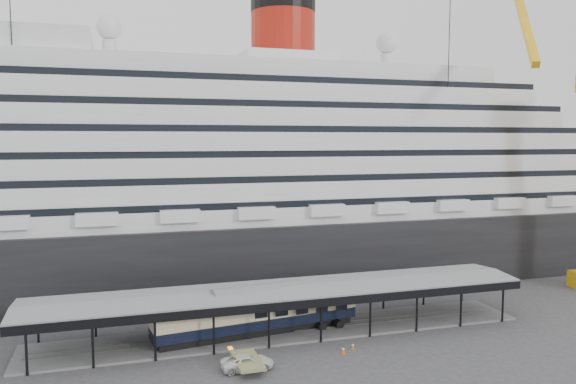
# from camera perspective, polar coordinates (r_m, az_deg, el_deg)

# --- Properties ---
(ground) EXTENTS (200.00, 200.00, 0.00)m
(ground) POSITION_cam_1_polar(r_m,az_deg,el_deg) (60.72, 1.02, -15.58)
(ground) COLOR #3A3A3C
(ground) RESTS_ON ground
(cruise_ship) EXTENTS (130.00, 30.00, 43.90)m
(cruise_ship) POSITION_cam_1_polar(r_m,az_deg,el_deg) (87.76, -5.48, 3.14)
(cruise_ship) COLOR black
(cruise_ship) RESTS_ON ground
(platform_canopy) EXTENTS (56.00, 9.18, 5.30)m
(platform_canopy) POSITION_cam_1_polar(r_m,az_deg,el_deg) (64.45, -0.39, -12.10)
(platform_canopy) COLOR slate
(platform_canopy) RESTS_ON ground
(port_truck) EXTENTS (5.02, 2.33, 1.39)m
(port_truck) POSITION_cam_1_polar(r_m,az_deg,el_deg) (55.52, -4.15, -16.88)
(port_truck) COLOR white
(port_truck) RESTS_ON ground
(pullman_carriage) EXTENTS (23.62, 6.07, 23.00)m
(pullman_carriage) POSITION_cam_1_polar(r_m,az_deg,el_deg) (63.55, -3.09, -11.97)
(pullman_carriage) COLOR black
(pullman_carriage) RESTS_ON ground
(traffic_cone_left) EXTENTS (0.47, 0.47, 0.72)m
(traffic_cone_left) POSITION_cam_1_polar(r_m,az_deg,el_deg) (55.27, -5.56, -17.37)
(traffic_cone_left) COLOR #EC4B0D
(traffic_cone_left) RESTS_ON ground
(traffic_cone_mid) EXTENTS (0.45, 0.45, 0.83)m
(traffic_cone_mid) POSITION_cam_1_polar(r_m,az_deg,el_deg) (59.39, 5.63, -15.67)
(traffic_cone_mid) COLOR #ED5C0D
(traffic_cone_mid) RESTS_ON ground
(traffic_cone_right) EXTENTS (0.41, 0.41, 0.69)m
(traffic_cone_right) POSITION_cam_1_polar(r_m,az_deg,el_deg) (60.73, 6.61, -15.26)
(traffic_cone_right) COLOR #DF5C0C
(traffic_cone_right) RESTS_ON ground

